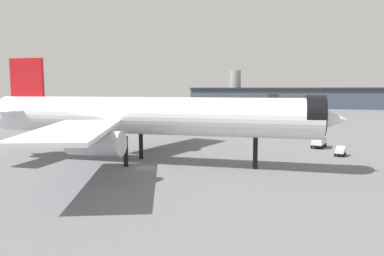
{
  "coord_description": "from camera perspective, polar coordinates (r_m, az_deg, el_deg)",
  "views": [
    {
      "loc": [
        24.86,
        -55.27,
        13.54
      ],
      "look_at": [
        6.84,
        3.94,
        6.66
      ],
      "focal_mm": 33.44,
      "sensor_mm": 36.0,
      "label": 1
    }
  ],
  "objects": [
    {
      "name": "airliner_near_gate",
      "position": [
        64.61,
        -7.25,
        1.83
      ],
      "size": [
        67.61,
        61.62,
        19.32
      ],
      "rotation": [
        0.0,
        0.0,
        0.05
      ],
      "color": "white",
      "rests_on": "ground"
    },
    {
      "name": "airliner_far_taxiway",
      "position": [
        157.23,
        7.88,
        3.17
      ],
      "size": [
        40.16,
        36.16,
        11.33
      ],
      "rotation": [
        0.0,
        0.0,
        2.64
      ],
      "color": "silver",
      "rests_on": "ground"
    },
    {
      "name": "ground",
      "position": [
        62.09,
        -7.16,
        -6.3
      ],
      "size": [
        900.0,
        900.0,
        0.0
      ],
      "primitive_type": "plane",
      "color": "slate"
    },
    {
      "name": "baggage_cart_trailing",
      "position": [
        101.85,
        -15.08,
        -0.96
      ],
      "size": [
        2.79,
        2.55,
        1.82
      ],
      "rotation": [
        0.0,
        0.0,
        2.76
      ],
      "color": "black",
      "rests_on": "ground"
    },
    {
      "name": "baggage_tug_wing",
      "position": [
        78.04,
        22.58,
        -3.42
      ],
      "size": [
        2.47,
        3.47,
        1.85
      ],
      "rotation": [
        0.0,
        0.0,
        1.35
      ],
      "color": "black",
      "rests_on": "ground"
    },
    {
      "name": "service_truck_front",
      "position": [
        86.94,
        19.57,
        -1.93
      ],
      "size": [
        3.67,
        5.9,
        3.0
      ],
      "rotation": [
        0.0,
        0.0,
        1.32
      ],
      "color": "black",
      "rests_on": "ground"
    },
    {
      "name": "terminal_building",
      "position": [
        262.15,
        18.26,
        4.66
      ],
      "size": [
        171.55,
        29.81,
        26.49
      ],
      "rotation": [
        0.0,
        0.0,
        -0.03
      ],
      "color": "#3D4756",
      "rests_on": "ground"
    }
  ]
}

